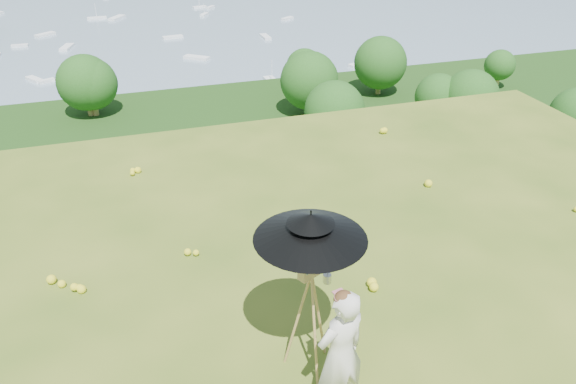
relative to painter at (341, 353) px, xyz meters
name	(u,v)px	position (x,y,z in m)	size (l,w,h in m)	color
ground	(395,333)	(1.05, 0.77, -0.75)	(14.00, 14.00, 0.00)	#45631C
forest_slope	(185,310)	(1.05, 35.77, -29.75)	(140.00, 56.00, 22.00)	#19390F
shoreline_tier	(151,178)	(1.05, 75.77, -36.75)	(170.00, 28.00, 8.00)	gray
slope_trees	(169,170)	(1.05, 35.77, -15.75)	(110.00, 50.00, 6.00)	#1E4F17
harbor_town	(146,140)	(1.05, 75.77, -30.25)	(110.00, 22.00, 5.00)	silver
moored_boats	(73,37)	(-11.45, 161.77, -34.40)	(140.00, 140.00, 0.70)	white
wildflowers	(386,316)	(1.05, 1.02, -0.69)	(10.00, 10.50, 0.12)	yellow
painter	(341,353)	(0.00, 0.00, 0.00)	(0.55, 0.36, 1.50)	silver
field_easel	(310,312)	(-0.10, 0.60, 0.04)	(0.60, 0.60, 1.58)	#B0854A
sun_umbrella	(310,242)	(-0.11, 0.63, 0.91)	(1.13, 1.13, 0.72)	black
painter_cap	(344,296)	(0.00, 0.00, 0.71)	(0.18, 0.22, 0.10)	#CE717D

